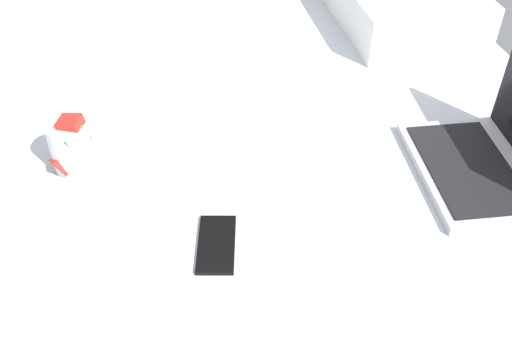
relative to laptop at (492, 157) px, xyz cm
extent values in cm
cube|color=#B7BCC6|center=(-29.84, -39.61, -13.41)|extent=(180.00, 140.00, 18.00)
cube|color=#B7BABC|center=(-0.28, -3.03, -3.41)|extent=(34.99, 25.95, 2.00)
cube|color=black|center=(-0.42, -4.52, -2.21)|extent=(30.45, 19.61, 0.40)
cylinder|color=silver|center=(-20.66, -84.32, 1.09)|extent=(9.00, 9.00, 11.00)
cube|color=red|center=(-19.16, -85.52, -0.90)|extent=(6.30, 7.69, 7.09)
cube|color=orange|center=(-22.04, -85.12, 1.71)|extent=(7.48, 7.80, 6.56)
cube|color=#268C33|center=(-19.75, -83.82, 4.32)|extent=(7.72, 8.05, 5.71)
cube|color=red|center=(-19.82, -83.31, 6.94)|extent=(5.42, 6.13, 3.85)
cube|color=black|center=(8.05, -58.85, -4.01)|extent=(15.13, 9.64, 0.80)
camera|label=1|loc=(80.72, -67.16, 77.23)|focal=41.36mm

